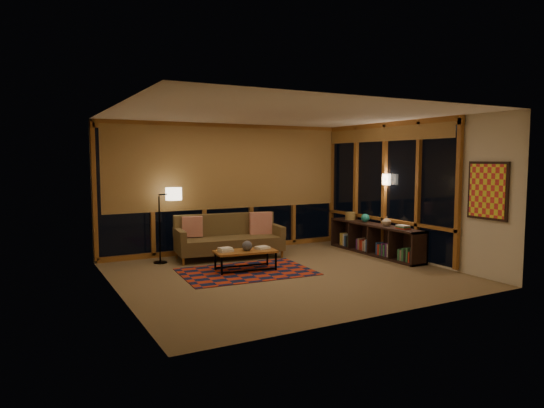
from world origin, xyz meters
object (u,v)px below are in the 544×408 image
coffee_table (245,261)px  bookshelf (375,239)px  floor_lamp (160,226)px  sofa (229,237)px

coffee_table → bookshelf: 2.98m
floor_lamp → bookshelf: (4.12, -1.27, -0.39)m
sofa → floor_lamp: (-1.33, 0.21, 0.29)m
sofa → floor_lamp: bearing=177.8°
bookshelf → sofa: bearing=159.2°
sofa → bookshelf: (2.79, -1.06, -0.11)m
sofa → bookshelf: 2.99m
floor_lamp → coffee_table: bearing=-66.8°
bookshelf → floor_lamp: bearing=162.9°
sofa → coffee_table: size_ratio=1.92×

